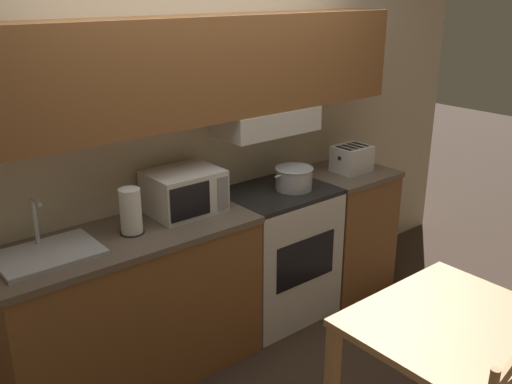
# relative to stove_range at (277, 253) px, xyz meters

# --- Properties ---
(ground_plane) EXTENTS (16.00, 16.00, 0.00)m
(ground_plane) POSITION_rel_stove_range_xyz_m (-0.45, 0.28, -0.47)
(ground_plane) COLOR #3D2D23
(wall_back) EXTENTS (5.23, 0.38, 2.55)m
(wall_back) POSITION_rel_stove_range_xyz_m (-0.43, 0.22, 1.02)
(wall_back) COLOR beige
(wall_back) RESTS_ON ground_plane
(lower_counter_main) EXTENTS (1.51, 0.60, 0.93)m
(lower_counter_main) POSITION_rel_stove_range_xyz_m (-1.12, -0.00, 0.00)
(lower_counter_main) COLOR brown
(lower_counter_main) RESTS_ON ground_plane
(lower_counter_right_stub) EXTENTS (0.61, 0.60, 0.93)m
(lower_counter_right_stub) POSITION_rel_stove_range_xyz_m (0.67, -0.00, 0.00)
(lower_counter_right_stub) COLOR brown
(lower_counter_right_stub) RESTS_ON ground_plane
(stove_range) EXTENTS (0.72, 0.57, 0.93)m
(stove_range) POSITION_rel_stove_range_xyz_m (0.00, 0.00, 0.00)
(stove_range) COLOR silver
(stove_range) RESTS_ON ground_plane
(cooking_pot) EXTENTS (0.34, 0.26, 0.15)m
(cooking_pot) POSITION_rel_stove_range_xyz_m (0.10, -0.05, 0.55)
(cooking_pot) COLOR #B7BABF
(cooking_pot) RESTS_ON stove_range
(microwave) EXTENTS (0.43, 0.35, 0.26)m
(microwave) POSITION_rel_stove_range_xyz_m (-0.68, 0.08, 0.59)
(microwave) COLOR silver
(microwave) RESTS_ON lower_counter_main
(toaster) EXTENTS (0.27, 0.22, 0.19)m
(toaster) POSITION_rel_stove_range_xyz_m (0.69, -0.03, 0.56)
(toaster) COLOR silver
(toaster) RESTS_ON lower_counter_right_stub
(sink_basin) EXTENTS (0.50, 0.36, 0.28)m
(sink_basin) POSITION_rel_stove_range_xyz_m (-1.55, -0.00, 0.48)
(sink_basin) COLOR #B7BABF
(sink_basin) RESTS_ON lower_counter_main
(paper_towel_roll) EXTENTS (0.14, 0.14, 0.26)m
(paper_towel_roll) POSITION_rel_stove_range_xyz_m (-1.08, -0.01, 0.59)
(paper_towel_roll) COLOR black
(paper_towel_roll) RESTS_ON lower_counter_main
(dining_table) EXTENTS (0.92, 0.77, 0.77)m
(dining_table) POSITION_rel_stove_range_xyz_m (-0.24, -1.50, 0.18)
(dining_table) COLOR tan
(dining_table) RESTS_ON ground_plane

